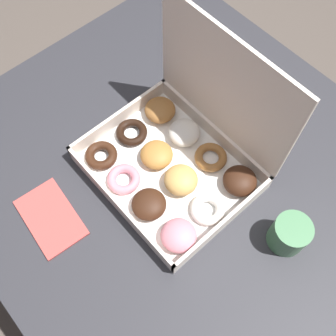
# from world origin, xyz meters

# --- Properties ---
(ground_plane) EXTENTS (8.00, 8.00, 0.00)m
(ground_plane) POSITION_xyz_m (0.00, 0.00, 0.00)
(ground_plane) COLOR #564C44
(dining_table) EXTENTS (1.02, 0.97, 0.77)m
(dining_table) POSITION_xyz_m (0.00, 0.00, 0.66)
(dining_table) COLOR #2D2D33
(dining_table) RESTS_ON ground_plane
(donut_box) EXTENTS (0.38, 0.31, 0.33)m
(donut_box) POSITION_xyz_m (0.02, 0.00, 0.82)
(donut_box) COLOR white
(donut_box) RESTS_ON dining_table
(coffee_mug) EXTENTS (0.08, 0.08, 0.08)m
(coffee_mug) POSITION_xyz_m (0.31, 0.05, 0.81)
(coffee_mug) COLOR #4C8456
(coffee_mug) RESTS_ON dining_table
(paper_napkin) EXTENTS (0.18, 0.12, 0.01)m
(paper_napkin) POSITION_xyz_m (-0.08, -0.31, 0.77)
(paper_napkin) COLOR #CC4C47
(paper_napkin) RESTS_ON dining_table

